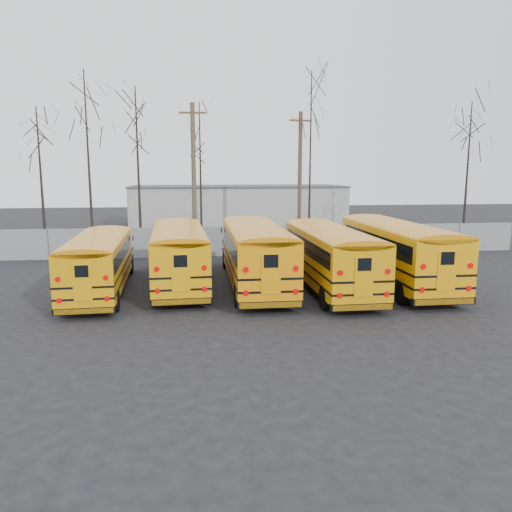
{
  "coord_description": "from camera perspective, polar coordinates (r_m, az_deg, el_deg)",
  "views": [
    {
      "loc": [
        -2.72,
        -21.05,
        5.65
      ],
      "look_at": [
        0.24,
        2.45,
        1.6
      ],
      "focal_mm": 35.0,
      "sensor_mm": 36.0,
      "label": 1
    }
  ],
  "objects": [
    {
      "name": "bus_b",
      "position": [
        24.85,
        -8.81,
        0.64
      ],
      "size": [
        2.95,
        10.99,
        3.05
      ],
      "rotation": [
        0.0,
        0.0,
        0.04
      ],
      "color": "black",
      "rests_on": "ground"
    },
    {
      "name": "bus_a",
      "position": [
        24.11,
        -17.51,
        -0.3
      ],
      "size": [
        2.71,
        10.15,
        2.82
      ],
      "rotation": [
        0.0,
        0.0,
        0.04
      ],
      "color": "black",
      "rests_on": "ground"
    },
    {
      "name": "tree_2",
      "position": [
        35.68,
        -18.58,
        9.92
      ],
      "size": [
        0.26,
        0.26,
        12.19
      ],
      "primitive_type": "cone",
      "color": "black",
      "rests_on": "ground"
    },
    {
      "name": "tree_5",
      "position": [
        36.31,
        6.21,
        10.62
      ],
      "size": [
        0.26,
        0.26,
        12.54
      ],
      "primitive_type": "cone",
      "color": "black",
      "rests_on": "ground"
    },
    {
      "name": "tree_3",
      "position": [
        38.91,
        -13.32,
        9.82
      ],
      "size": [
        0.26,
        0.26,
        11.81
      ],
      "primitive_type": "cone",
      "color": "black",
      "rests_on": "ground"
    },
    {
      "name": "utility_pole_left",
      "position": [
        35.75,
        -7.12,
        9.04
      ],
      "size": [
        1.83,
        0.32,
        10.29
      ],
      "rotation": [
        0.0,
        0.0,
        -0.05
      ],
      "color": "brown",
      "rests_on": "ground"
    },
    {
      "name": "fence",
      "position": [
        33.49,
        -2.46,
        1.71
      ],
      "size": [
        40.0,
        0.04,
        2.0
      ],
      "primitive_type": "cube",
      "color": "gray",
      "rests_on": "ground"
    },
    {
      "name": "ground",
      "position": [
        21.97,
        0.17,
        -5.2
      ],
      "size": [
        120.0,
        120.0,
        0.0
      ],
      "primitive_type": "plane",
      "color": "black",
      "rests_on": "ground"
    },
    {
      "name": "tree_4",
      "position": [
        37.25,
        -6.36,
        9.06
      ],
      "size": [
        0.26,
        0.26,
        10.55
      ],
      "primitive_type": "cone",
      "color": "black",
      "rests_on": "ground"
    },
    {
      "name": "bus_c",
      "position": [
        24.25,
        -0.08,
        0.73
      ],
      "size": [
        2.66,
        11.42,
        3.19
      ],
      "rotation": [
        0.0,
        0.0,
        -0.0
      ],
      "color": "black",
      "rests_on": "ground"
    },
    {
      "name": "distant_building",
      "position": [
        53.39,
        -2.1,
        5.77
      ],
      "size": [
        22.0,
        8.0,
        4.0
      ],
      "primitive_type": "cube",
      "color": "#9D9D99",
      "rests_on": "ground"
    },
    {
      "name": "tree_6",
      "position": [
        42.51,
        22.98,
        8.62
      ],
      "size": [
        0.26,
        0.26,
        10.83
      ],
      "primitive_type": "cone",
      "color": "black",
      "rests_on": "ground"
    },
    {
      "name": "bus_e",
      "position": [
        25.72,
        15.6,
        0.95
      ],
      "size": [
        2.7,
        11.58,
        3.23
      ],
      "rotation": [
        0.0,
        0.0,
        0.0
      ],
      "color": "black",
      "rests_on": "ground"
    },
    {
      "name": "tree_1",
      "position": [
        39.53,
        -23.36,
        8.08
      ],
      "size": [
        0.26,
        0.26,
        10.15
      ],
      "primitive_type": "cone",
      "color": "black",
      "rests_on": "ground"
    },
    {
      "name": "bus_d",
      "position": [
        24.06,
        8.36,
        0.41
      ],
      "size": [
        2.59,
        11.05,
        3.08
      ],
      "rotation": [
        0.0,
        0.0,
        0.0
      ],
      "color": "black",
      "rests_on": "ground"
    },
    {
      "name": "utility_pole_right",
      "position": [
        40.64,
        5.03,
        9.13
      ],
      "size": [
        1.82,
        0.49,
        10.26
      ],
      "rotation": [
        0.0,
        0.0,
        0.2
      ],
      "color": "#4C392B",
      "rests_on": "ground"
    }
  ]
}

